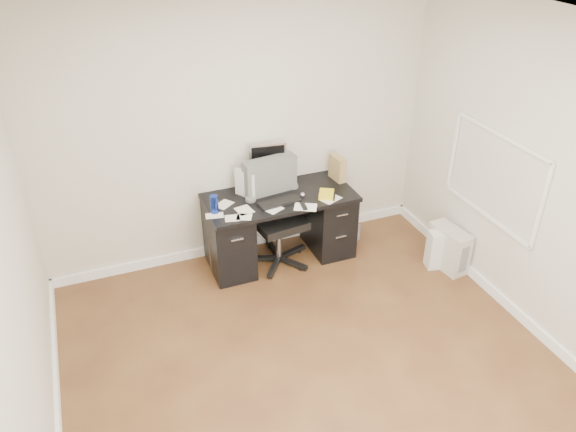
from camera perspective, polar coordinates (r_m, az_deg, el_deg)
name	(u,v)px	position (r m, az deg, el deg)	size (l,w,h in m)	color
ground	(318,374)	(4.77, 3.04, -15.69)	(4.00, 4.00, 0.00)	#4C2918
room_shell	(327,193)	(3.77, 3.99, 2.30)	(4.02, 4.02, 2.71)	beige
desk	(280,225)	(5.79, -0.81, -0.97)	(1.50, 0.70, 0.75)	black
loose_papers	(263,202)	(5.51, -2.59, 1.46)	(1.10, 0.60, 0.00)	white
lcd_monitor	(268,165)	(5.70, -2.05, 5.24)	(0.38, 0.22, 0.48)	#B8B7BC
keyboard	(279,202)	(5.48, -0.87, 1.43)	(0.42, 0.14, 0.02)	black
computer_mouse	(303,195)	(5.58, 1.49, 2.16)	(0.05, 0.05, 0.05)	#B8B7BC
travel_mug	(214,204)	(5.33, -7.50, 1.20)	(0.08, 0.08, 0.18)	navy
white_binder	(246,184)	(5.56, -4.34, 3.27)	(0.11, 0.24, 0.27)	silver
magazine_file	(337,168)	(5.90, 5.04, 4.88)	(0.11, 0.22, 0.26)	olive
pen_cup	(292,172)	(5.80, 0.45, 4.49)	(0.10, 0.10, 0.25)	#513417
yellow_book	(327,194)	(5.62, 3.98, 2.21)	(0.16, 0.20, 0.03)	yellow
paper_remote	(306,206)	(5.41, 1.79, 0.99)	(0.22, 0.17, 0.02)	white
office_chair	(278,216)	(5.65, -0.99, 0.01)	(0.63, 0.63, 1.11)	#555754
pc_tower	(448,248)	(5.98, 15.98, -3.15)	(0.20, 0.45, 0.45)	#B4AFA3
shopping_bag	(442,249)	(5.99, 15.38, -3.25)	(0.30, 0.22, 0.41)	silver
wicker_basket	(229,248)	(5.87, -6.03, -3.21)	(0.36, 0.36, 0.36)	#463015
desk_printer	(341,231)	(6.28, 5.36, -1.58)	(0.34, 0.28, 0.20)	slate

